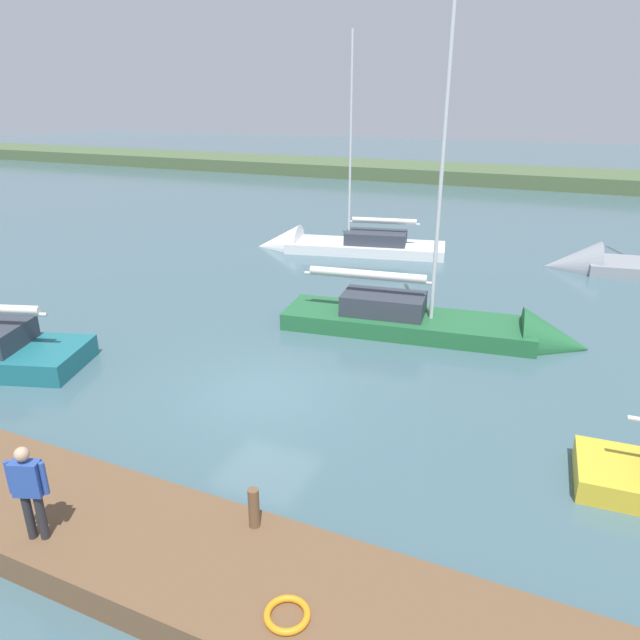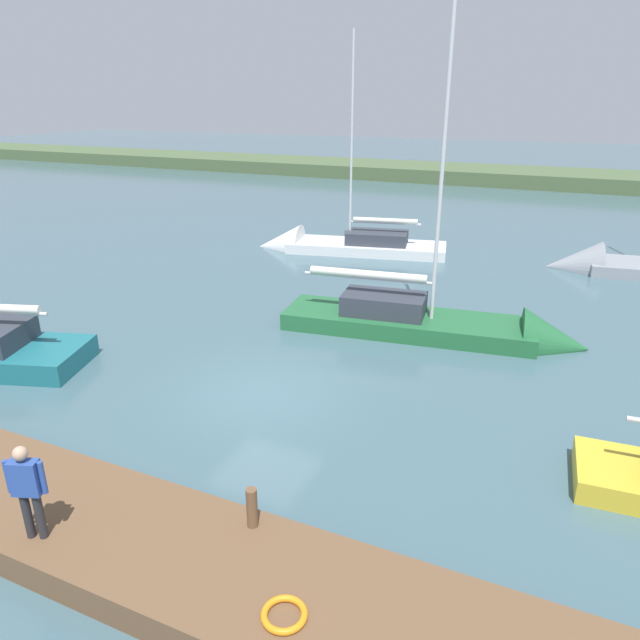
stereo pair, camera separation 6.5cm
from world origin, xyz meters
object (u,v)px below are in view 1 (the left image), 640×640
Objects in this scene: sailboat_outer_mooring at (449,331)px; sailboat_far_right at (333,248)px; life_ring_buoy at (287,615)px; sailboat_near_dock at (640,271)px; mooring_post_near at (254,508)px; person_on_dock at (29,487)px.

sailboat_outer_mooring is 1.08× the size of sailboat_far_right.
sailboat_far_right reaches higher than life_ring_buoy.
life_ring_buoy is 12.35m from sailboat_outer_mooring.
sailboat_near_dock is at bearing 175.19° from sailboat_far_right.
sailboat_far_right is (8.21, -21.16, -0.49)m from life_ring_buoy.
sailboat_outer_mooring reaches higher than life_ring_buoy.
person_on_dock reaches higher than mooring_post_near.
sailboat_outer_mooring is at bearing -88.16° from life_ring_buoy.
life_ring_buoy is at bearing -107.23° from person_on_dock.
person_on_dock is (3.08, 1.67, 0.63)m from mooring_post_near.
sailboat_far_right is at bearing -68.80° from life_ring_buoy.
mooring_post_near is 3.57m from person_on_dock.
sailboat_far_right is at bearing -0.65° from sailboat_near_dock.
person_on_dock is (4.02, 12.59, 1.36)m from sailboat_outer_mooring.
sailboat_outer_mooring is at bearing 52.03° from sailboat_near_dock.
sailboat_far_right is (7.81, -8.83, -0.07)m from sailboat_outer_mooring.
person_on_dock is at bearing 3.29° from life_ring_buoy.
life_ring_buoy is 23.62m from sailboat_near_dock.
life_ring_buoy is 0.38× the size of person_on_dock.
sailboat_outer_mooring is (0.40, -12.33, -0.42)m from life_ring_buoy.
sailboat_near_dock is (-6.15, -10.57, -0.06)m from sailboat_outer_mooring.
sailboat_outer_mooring is 12.23m from sailboat_near_dock.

